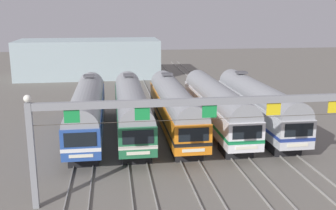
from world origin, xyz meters
name	(u,v)px	position (x,y,z in m)	size (l,w,h in m)	color
ground_plane	(174,133)	(0.00, 0.00, 0.00)	(160.00, 160.00, 0.00)	slate
track_bed	(155,95)	(0.00, 17.00, 0.07)	(17.86, 70.00, 0.15)	gray
commuter_train_blue	(87,109)	(-8.18, 0.00, 2.69)	(2.88, 18.06, 5.05)	#284C9E
commuter_train_green	(132,107)	(-4.09, 0.00, 2.69)	(2.88, 18.06, 5.05)	#236B42
commuter_train_orange	(175,106)	(0.00, 0.00, 2.69)	(2.88, 18.06, 5.05)	orange
commuter_train_white	(216,104)	(4.09, -0.01, 2.69)	(2.88, 18.06, 4.77)	white
commuter_train_silver	(257,103)	(8.18, 0.00, 2.69)	(2.88, 18.06, 5.05)	silver
catenary_gantry	(209,117)	(0.00, -13.50, 5.24)	(21.60, 0.44, 6.97)	gray
maintenance_building	(89,58)	(-9.72, 34.39, 3.25)	(24.17, 10.00, 6.50)	#9EB2B7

